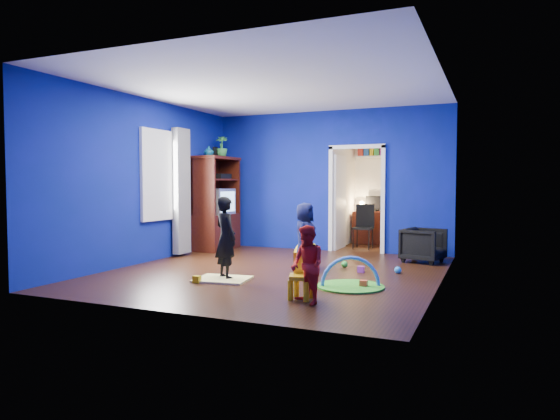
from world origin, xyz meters
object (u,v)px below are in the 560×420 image
at_px(child_navy, 305,237).
at_px(tv_armoire, 217,203).
at_px(armchair, 423,245).
at_px(hopper_ball, 307,255).
at_px(crt_tv, 218,201).
at_px(kid_chair, 301,279).
at_px(play_mat, 350,286).
at_px(folding_chair, 363,227).
at_px(study_desk, 373,228).
at_px(toddler_red, 307,265).
at_px(child_black, 226,238).
at_px(vase, 209,151).

bearing_deg(child_navy, tv_armoire, 55.78).
bearing_deg(armchair, hopper_ball, 143.21).
distance_m(armchair, tv_armoire, 4.30).
bearing_deg(child_navy, crt_tv, 55.37).
bearing_deg(hopper_ball, tv_armoire, 150.64).
distance_m(hopper_ball, kid_chair, 2.23).
bearing_deg(tv_armoire, play_mat, -36.17).
xyz_separation_m(tv_armoire, folding_chair, (2.82, 1.34, -0.52)).
distance_m(armchair, child_navy, 2.33).
xyz_separation_m(child_navy, crt_tv, (-2.57, 1.69, 0.47)).
bearing_deg(study_desk, tv_armoire, -140.82).
bearing_deg(folding_chair, crt_tv, -154.31).
distance_m(toddler_red, crt_tv, 5.09).
height_order(child_black, tv_armoire, tv_armoire).
height_order(vase, folding_chair, vase).
bearing_deg(hopper_ball, study_desk, 86.11).
distance_m(crt_tv, kid_chair, 4.87).
xyz_separation_m(toddler_red, kid_chair, (-0.15, 0.20, -0.21)).
bearing_deg(toddler_red, vase, 173.94).
bearing_deg(crt_tv, child_black, -57.89).
xyz_separation_m(child_black, crt_tv, (-1.76, 2.80, 0.42)).
bearing_deg(child_black, crt_tv, -24.77).
distance_m(tv_armoire, study_desk, 3.69).
relative_size(vase, tv_armoire, 0.11).
height_order(toddler_red, play_mat, toddler_red).
height_order(toddler_red, vase, vase).
bearing_deg(vase, play_mat, -32.96).
height_order(child_black, toddler_red, child_black).
xyz_separation_m(vase, kid_chair, (3.26, -3.26, -1.81)).
bearing_deg(play_mat, hopper_ball, 131.31).
height_order(armchair, child_black, child_black).
bearing_deg(play_mat, folding_chair, 101.45).
xyz_separation_m(child_navy, toddler_red, (0.80, -2.07, -0.09)).
xyz_separation_m(vase, tv_armoire, (0.00, 0.30, -1.08)).
xyz_separation_m(play_mat, folding_chair, (-0.81, 3.99, 0.45)).
bearing_deg(study_desk, kid_chair, -85.65).
bearing_deg(crt_tv, child_navy, -33.33).
xyz_separation_m(armchair, play_mat, (-0.62, -2.60, -0.29)).
bearing_deg(crt_tv, play_mat, -36.47).
bearing_deg(vase, toddler_red, -45.41).
bearing_deg(hopper_ball, folding_chair, 84.78).
height_order(child_black, child_navy, child_black).
relative_size(crt_tv, play_mat, 0.77).
xyz_separation_m(tv_armoire, kid_chair, (3.26, -3.56, -0.73)).
height_order(armchair, play_mat, armchair).
bearing_deg(armchair, crt_tv, 102.98).
bearing_deg(hopper_ball, play_mat, -48.69).
bearing_deg(tv_armoire, study_desk, 39.18).
relative_size(armchair, crt_tv, 0.96).
bearing_deg(vase, crt_tv, 82.41).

